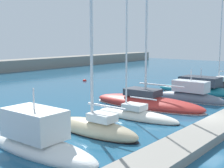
{
  "coord_description": "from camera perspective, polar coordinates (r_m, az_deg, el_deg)",
  "views": [
    {
      "loc": [
        -20.36,
        -8.22,
        5.68
      ],
      "look_at": [
        -2.42,
        6.2,
        2.39
      ],
      "focal_mm": 51.08,
      "sensor_mm": 36.0,
      "label": 1
    }
  ],
  "objects": [
    {
      "name": "sailboat_ivory_fourth",
      "position": [
        23.13,
        4.34,
        -5.56
      ],
      "size": [
        2.12,
        6.84,
        11.13
      ],
      "rotation": [
        0.0,
        0.0,
        1.61
      ],
      "color": "silver",
      "rests_on": "ground_plane"
    },
    {
      "name": "sailboat_charcoal_eighth",
      "position": [
        38.24,
        19.24,
        -0.26
      ],
      "size": [
        2.66,
        7.24,
        16.09
      ],
      "rotation": [
        0.0,
        0.0,
        1.61
      ],
      "color": "#2D2D33",
      "rests_on": "ground_plane"
    },
    {
      "name": "ground_plane",
      "position": [
        22.68,
        16.36,
        -6.7
      ],
      "size": [
        120.0,
        120.0,
        0.0
      ],
      "primitive_type": "plane",
      "color": "#1E567A"
    },
    {
      "name": "sailboat_red_fifth",
      "position": [
        27.08,
        6.3,
        -3.02
      ],
      "size": [
        3.53,
        10.4,
        21.65
      ],
      "rotation": [
        0.0,
        0.0,
        1.6
      ],
      "color": "#B72D28",
      "rests_on": "ground_plane"
    },
    {
      "name": "motorboat_slate_sixth",
      "position": [
        30.07,
        13.8,
        -2.07
      ],
      "size": [
        1.87,
        6.75,
        3.35
      ],
      "rotation": [
        0.0,
        0.0,
        1.56
      ],
      "color": "slate",
      "rests_on": "ground_plane"
    },
    {
      "name": "motorboat_teal_seventh",
      "position": [
        34.42,
        15.17,
        -0.8
      ],
      "size": [
        2.77,
        9.14,
        2.89
      ],
      "rotation": [
        0.0,
        0.0,
        1.56
      ],
      "color": "#19707F",
      "rests_on": "ground_plane"
    },
    {
      "name": "mooring_buoy_red",
      "position": [
        42.97,
        -4.92,
        0.52
      ],
      "size": [
        0.54,
        0.54,
        0.54
      ],
      "primitive_type": "sphere",
      "color": "red",
      "rests_on": "ground_plane"
    },
    {
      "name": "sailboat_sand_third",
      "position": [
        19.32,
        -3.01,
        -7.76
      ],
      "size": [
        1.95,
        6.29,
        11.48
      ],
      "rotation": [
        0.0,
        0.0,
        1.58
      ],
      "color": "beige",
      "rests_on": "ground_plane"
    },
    {
      "name": "dock_pier",
      "position": [
        22.2,
        19.37,
        -6.51
      ],
      "size": [
        37.37,
        2.14,
        0.48
      ],
      "primitive_type": "cube",
      "color": "gray",
      "rests_on": "ground_plane"
    },
    {
      "name": "motorboat_white_second",
      "position": [
        16.91,
        -13.36,
        -9.62
      ],
      "size": [
        2.37,
        7.98,
        3.63
      ],
      "rotation": [
        0.0,
        0.0,
        1.58
      ],
      "color": "white",
      "rests_on": "ground_plane"
    }
  ]
}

